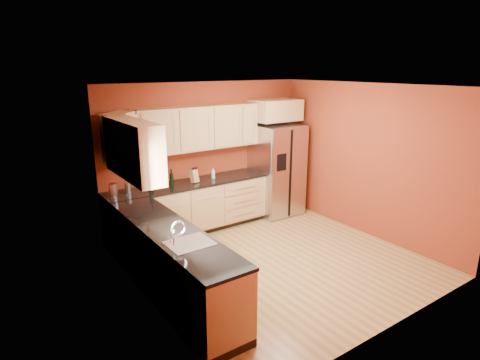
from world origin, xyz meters
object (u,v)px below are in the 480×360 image
Objects in this scene: refrigerator at (276,170)px; knife_block at (194,176)px; wine_bottle_a at (172,178)px; soap_dispenser at (213,173)px; canister_left at (113,190)px.

knife_block is at bearing 178.53° from refrigerator.
wine_bottle_a is 1.32× the size of knife_block.
refrigerator reaches higher than knife_block.
knife_block is 1.26× the size of soap_dispenser.
refrigerator is 6.05× the size of wine_bottle_a.
wine_bottle_a reaches higher than soap_dispenser.
refrigerator reaches higher than canister_left.
canister_left is at bearing 179.14° from wine_bottle_a.
refrigerator is 3.20m from canister_left.
wine_bottle_a is 0.83m from soap_dispenser.
wine_bottle_a is at bearing 178.41° from refrigerator.
soap_dispenser is (0.41, 0.04, -0.02)m from knife_block.
refrigerator is 7.98× the size of knife_block.
refrigerator is 1.81m from knife_block.
refrigerator is at bearing -1.37° from canister_left.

